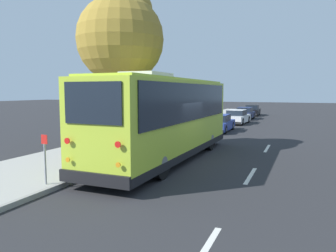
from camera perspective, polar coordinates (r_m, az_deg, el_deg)
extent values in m
plane|color=#28282B|center=(13.95, 1.46, -6.19)|extent=(160.00, 160.00, 0.00)
cube|color=#A3A099|center=(15.88, -12.86, -4.56)|extent=(80.00, 4.33, 0.15)
cube|color=gray|center=(14.73, -5.68, -5.27)|extent=(80.00, 0.14, 0.15)
cube|color=#ADC633|center=(13.97, -0.20, 1.48)|extent=(10.49, 2.51, 3.09)
cube|color=black|center=(14.15, -0.20, -4.20)|extent=(10.54, 2.56, 0.28)
cube|color=black|center=(13.93, -0.20, 4.27)|extent=(9.64, 2.58, 1.49)
cube|color=black|center=(18.88, 6.12, 4.70)|extent=(0.06, 2.07, 1.56)
cube|color=black|center=(9.34, -13.05, 3.92)|extent=(0.06, 1.90, 1.19)
cube|color=black|center=(18.87, 6.15, 6.90)|extent=(0.06, 1.70, 0.22)
cube|color=#ADC633|center=(13.94, -0.20, 7.98)|extent=(9.85, 2.28, 0.10)
cube|color=silver|center=(12.25, -3.69, 8.80)|extent=(1.94, 1.37, 0.20)
cube|color=black|center=(19.06, 6.08, -1.45)|extent=(0.13, 2.38, 0.36)
cube|color=black|center=(9.63, -12.83, -9.01)|extent=(0.13, 2.38, 0.36)
cylinder|color=red|center=(9.90, -17.16, -2.49)|extent=(0.03, 0.18, 0.18)
cylinder|color=orange|center=(9.99, -17.06, -5.64)|extent=(0.03, 0.14, 0.14)
cylinder|color=red|center=(8.90, -8.74, -3.22)|extent=(0.03, 0.18, 0.18)
cylinder|color=orange|center=(9.01, -8.69, -6.71)|extent=(0.03, 0.14, 0.14)
cube|color=white|center=(19.33, 3.89, -0.82)|extent=(0.04, 0.32, 0.18)
cube|color=white|center=(18.88, 8.42, -1.04)|extent=(0.04, 0.32, 0.18)
cube|color=black|center=(18.98, 1.94, 5.64)|extent=(0.06, 0.10, 0.24)
cylinder|color=black|center=(17.35, 0.72, -1.94)|extent=(1.09, 0.32, 1.09)
cylinder|color=slate|center=(17.35, 0.72, -1.94)|extent=(0.50, 0.33, 0.49)
cylinder|color=black|center=(16.68, 7.26, -2.31)|extent=(1.09, 0.32, 1.09)
cylinder|color=slate|center=(16.68, 7.26, -2.31)|extent=(0.50, 0.33, 0.49)
cylinder|color=black|center=(12.07, -10.27, -5.58)|extent=(1.09, 0.32, 1.09)
cylinder|color=slate|center=(12.07, -10.27, -5.58)|extent=(0.50, 0.33, 0.49)
cylinder|color=black|center=(11.09, -1.31, -6.51)|extent=(1.09, 0.32, 1.09)
cylinder|color=slate|center=(11.09, -1.31, -6.51)|extent=(0.50, 0.33, 0.49)
cube|color=navy|center=(24.65, 8.86, 0.15)|extent=(4.41, 1.72, 0.60)
cube|color=black|center=(24.49, 8.83, 1.38)|extent=(2.10, 1.46, 0.48)
cube|color=navy|center=(24.47, 8.84, 1.94)|extent=(2.02, 1.42, 0.05)
cube|color=black|center=(26.83, 9.87, 0.18)|extent=(0.11, 1.60, 0.20)
cube|color=black|center=(22.53, 7.65, -0.90)|extent=(0.11, 1.60, 0.20)
cylinder|color=black|center=(26.18, 7.91, 0.17)|extent=(0.61, 0.21, 0.60)
cylinder|color=slate|center=(26.18, 7.91, 0.17)|extent=(0.27, 0.22, 0.27)
cylinder|color=black|center=(25.88, 11.13, 0.05)|extent=(0.61, 0.21, 0.60)
cylinder|color=slate|center=(25.88, 11.13, 0.05)|extent=(0.27, 0.22, 0.27)
cylinder|color=black|center=(23.51, 6.35, -0.47)|extent=(0.61, 0.21, 0.60)
cylinder|color=slate|center=(23.51, 6.35, -0.47)|extent=(0.27, 0.22, 0.27)
cylinder|color=black|center=(23.17, 9.93, -0.62)|extent=(0.61, 0.21, 0.60)
cylinder|color=slate|center=(23.17, 9.93, -0.62)|extent=(0.27, 0.22, 0.27)
cube|color=silver|center=(30.75, 11.91, 1.28)|extent=(4.26, 1.92, 0.62)
cube|color=black|center=(30.61, 11.88, 2.29)|extent=(2.05, 1.57, 0.48)
cube|color=silver|center=(30.59, 11.89, 2.74)|extent=(1.97, 1.53, 0.05)
cube|color=black|center=(32.82, 12.75, 1.19)|extent=(0.16, 1.65, 0.20)
cube|color=black|center=(28.73, 10.93, 0.55)|extent=(0.16, 1.65, 0.20)
cylinder|color=black|center=(32.23, 11.09, 1.24)|extent=(0.63, 0.23, 0.62)
cylinder|color=slate|center=(32.23, 11.09, 1.24)|extent=(0.29, 0.23, 0.28)
cylinder|color=black|center=(31.89, 13.81, 1.12)|extent=(0.63, 0.23, 0.62)
cylinder|color=slate|center=(31.89, 13.81, 1.12)|extent=(0.29, 0.23, 0.28)
cylinder|color=black|center=(29.68, 9.86, 0.85)|extent=(0.63, 0.23, 0.62)
cylinder|color=slate|center=(29.68, 9.86, 0.85)|extent=(0.29, 0.23, 0.28)
cylinder|color=black|center=(29.31, 12.79, 0.73)|extent=(0.63, 0.23, 0.62)
cylinder|color=slate|center=(29.31, 12.79, 0.73)|extent=(0.29, 0.23, 0.28)
cube|color=#19234C|center=(36.05, 13.24, 1.92)|extent=(4.05, 1.66, 0.61)
cube|color=black|center=(35.91, 13.23, 2.77)|extent=(1.92, 1.43, 0.48)
cube|color=#19234C|center=(35.90, 13.24, 3.16)|extent=(1.84, 1.39, 0.05)
cube|color=black|center=(38.08, 13.72, 1.81)|extent=(0.09, 1.59, 0.20)
cube|color=black|center=(34.05, 12.68, 1.35)|extent=(0.09, 1.59, 0.20)
cylinder|color=black|center=(37.44, 12.42, 1.85)|extent=(0.61, 0.20, 0.61)
cylinder|color=slate|center=(37.44, 12.42, 1.85)|extent=(0.28, 0.22, 0.27)
cylinder|color=black|center=(37.21, 14.68, 1.77)|extent=(0.61, 0.20, 0.61)
cylinder|color=slate|center=(37.21, 14.68, 1.77)|extent=(0.28, 0.22, 0.27)
cylinder|color=black|center=(34.93, 11.69, 1.58)|extent=(0.61, 0.20, 0.61)
cylinder|color=slate|center=(34.93, 11.69, 1.58)|extent=(0.28, 0.22, 0.27)
cylinder|color=black|center=(34.69, 14.11, 1.49)|extent=(0.61, 0.20, 0.61)
cylinder|color=slate|center=(34.69, 14.11, 1.49)|extent=(0.28, 0.22, 0.27)
cube|color=black|center=(41.74, 14.47, 2.44)|extent=(4.34, 1.74, 0.62)
cube|color=black|center=(41.60, 14.47, 3.19)|extent=(2.08, 1.46, 0.48)
cube|color=black|center=(41.59, 14.48, 3.52)|extent=(1.99, 1.42, 0.05)
cube|color=black|center=(43.91, 14.76, 2.33)|extent=(0.13, 1.57, 0.20)
cube|color=black|center=(39.60, 14.12, 1.96)|extent=(0.13, 1.57, 0.20)
cylinder|color=black|center=(43.18, 13.69, 2.37)|extent=(0.63, 0.22, 0.62)
cylinder|color=slate|center=(43.18, 13.69, 2.37)|extent=(0.29, 0.23, 0.28)
cylinder|color=black|center=(43.03, 15.62, 2.31)|extent=(0.63, 0.22, 0.62)
cylinder|color=slate|center=(43.03, 15.62, 2.31)|extent=(0.29, 0.23, 0.28)
cylinder|color=black|center=(40.49, 13.23, 2.15)|extent=(0.63, 0.22, 0.62)
cylinder|color=slate|center=(40.49, 13.23, 2.15)|extent=(0.29, 0.23, 0.28)
cylinder|color=black|center=(40.33, 15.29, 2.08)|extent=(0.63, 0.22, 0.62)
cylinder|color=slate|center=(40.33, 15.29, 2.08)|extent=(0.29, 0.23, 0.28)
cylinder|color=brown|center=(15.82, -8.12, 2.70)|extent=(0.55, 0.55, 3.80)
sphere|color=olive|center=(15.98, -8.31, 14.71)|extent=(4.09, 4.09, 4.09)
sphere|color=#A58431|center=(16.67, -7.44, 19.01)|extent=(2.66, 2.66, 2.66)
cylinder|color=gray|center=(10.61, -20.59, -6.25)|extent=(0.06, 0.06, 1.24)
cube|color=red|center=(10.48, -20.75, -2.19)|extent=(0.02, 0.22, 0.28)
cylinder|color=gray|center=(12.17, -14.03, -5.02)|extent=(0.06, 0.06, 1.02)
cylinder|color=red|center=(21.22, 1.79, -0.67)|extent=(0.22, 0.22, 0.65)
sphere|color=red|center=(21.18, 1.79, 0.37)|extent=(0.20, 0.20, 0.20)
cube|color=silver|center=(12.02, 14.18, -8.37)|extent=(2.40, 0.14, 0.01)
cube|color=silver|center=(17.86, 16.89, -3.73)|extent=(2.40, 0.14, 0.01)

